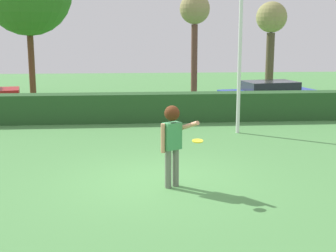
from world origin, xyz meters
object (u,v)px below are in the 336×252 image
(frisbee, at_px, (198,141))
(parked_car_blue, at_px, (269,94))
(birch_tree, at_px, (271,23))
(person, at_px, (172,136))
(lamppost, at_px, (240,45))
(maple_tree, at_px, (195,14))

(frisbee, xyz_separation_m, parked_car_blue, (4.75, 10.86, -0.49))
(frisbee, distance_m, birch_tree, 17.33)
(person, height_order, parked_car_blue, person)
(frisbee, height_order, parked_car_blue, parked_car_blue)
(frisbee, distance_m, lamppost, 6.80)
(person, height_order, lamppost, lamppost)
(frisbee, distance_m, maple_tree, 14.55)
(parked_car_blue, relative_size, maple_tree, 0.85)
(parked_car_blue, xyz_separation_m, birch_tree, (1.51, 5.08, 3.14))
(parked_car_blue, height_order, birch_tree, birch_tree)
(lamppost, bearing_deg, maple_tree, 92.71)
(frisbee, distance_m, parked_car_blue, 11.86)
(frisbee, bearing_deg, lamppost, 69.76)
(person, relative_size, birch_tree, 0.36)
(maple_tree, bearing_deg, frisbee, -97.66)
(lamppost, xyz_separation_m, parked_car_blue, (2.48, 4.69, -2.24))
(frisbee, xyz_separation_m, maple_tree, (1.90, 14.11, 3.02))
(parked_car_blue, xyz_separation_m, maple_tree, (-2.86, 3.25, 3.51))
(person, height_order, frisbee, person)
(birch_tree, bearing_deg, person, -113.75)
(frisbee, relative_size, lamppost, 0.04)
(lamppost, bearing_deg, person, -116.38)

